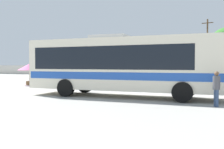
{
  "coord_description": "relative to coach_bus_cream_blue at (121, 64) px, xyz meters",
  "views": [
    {
      "loc": [
        4.3,
        -15.61,
        1.89
      ],
      "look_at": [
        -2.19,
        0.84,
        1.23
      ],
      "focal_mm": 42.47,
      "sensor_mm": 36.0,
      "label": 1
    }
  ],
  "objects": [
    {
      "name": "perimeter_wall",
      "position": [
        0.94,
        27.72,
        -1.06
      ],
      "size": [
        80.0,
        0.3,
        1.76
      ],
      "primitive_type": "cube",
      "color": "beige",
      "rests_on": "ground_plane"
    },
    {
      "name": "parked_car_second_red",
      "position": [
        -1.55,
        23.63,
        -1.18
      ],
      "size": [
        4.17,
        2.02,
        1.44
      ],
      "color": "red",
      "rests_on": "ground_plane"
    },
    {
      "name": "ground_plane",
      "position": [
        0.94,
        10.88,
        -1.94
      ],
      "size": [
        300.0,
        300.0,
        0.0
      ],
      "primitive_type": "plane",
      "color": "#A3A099"
    },
    {
      "name": "coach_bus_cream_blue",
      "position": [
        0.0,
        0.0,
        0.0
      ],
      "size": [
        11.55,
        2.78,
        3.65
      ],
      "color": "silver",
      "rests_on": "ground_plane"
    },
    {
      "name": "roadside_tree_midleft",
      "position": [
        -8.21,
        34.7,
        1.78
      ],
      "size": [
        3.58,
        3.58,
        5.26
      ],
      "color": "brown",
      "rests_on": "ground_plane"
    },
    {
      "name": "attendant_by_bus_door",
      "position": [
        5.26,
        -1.97,
        -1.04
      ],
      "size": [
        0.43,
        0.43,
        1.6
      ],
      "color": "#33476B",
      "rests_on": "ground_plane"
    },
    {
      "name": "utility_pole_near",
      "position": [
        3.85,
        30.33,
        2.81
      ],
      "size": [
        1.78,
        0.54,
        9.14
      ],
      "color": "#4C3823",
      "rests_on": "ground_plane"
    },
    {
      "name": "roadside_tree_left",
      "position": [
        -17.77,
        34.6,
        3.0
      ],
      "size": [
        5.77,
        5.77,
        7.4
      ],
      "color": "brown",
      "rests_on": "ground_plane"
    },
    {
      "name": "vendor_umbrella_near_gate_pink",
      "position": [
        -11.05,
        5.45,
        -0.3
      ],
      "size": [
        2.16,
        2.16,
        1.97
      ],
      "color": "gray",
      "rests_on": "ground_plane"
    },
    {
      "name": "parked_car_leftmost_black",
      "position": [
        -7.97,
        23.6,
        -1.18
      ],
      "size": [
        4.52,
        2.17,
        1.42
      ],
      "color": "black",
      "rests_on": "ground_plane"
    }
  ]
}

